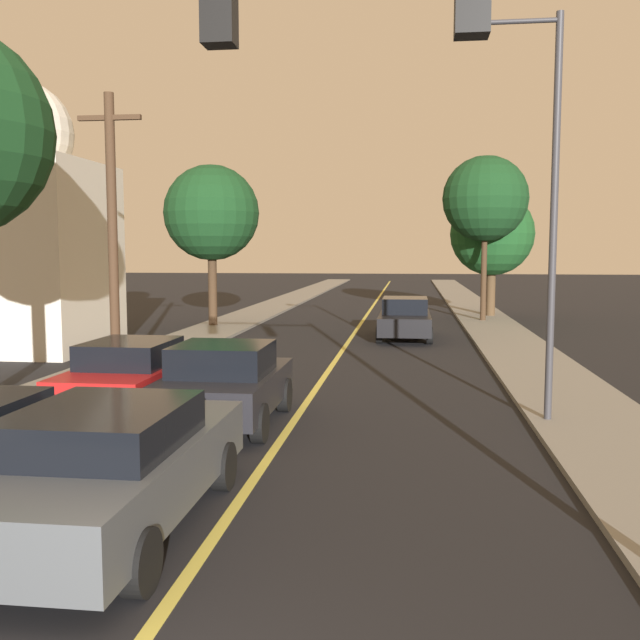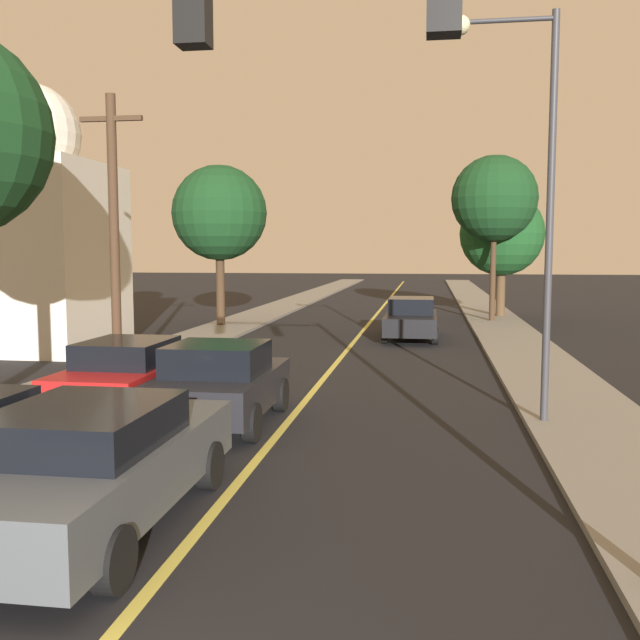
{
  "view_description": "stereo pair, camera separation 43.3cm",
  "coord_description": "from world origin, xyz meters",
  "px_view_note": "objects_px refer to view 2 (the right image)",
  "views": [
    {
      "loc": [
        2.23,
        -3.71,
        3.32
      ],
      "look_at": [
        0.0,
        13.77,
        1.6
      ],
      "focal_mm": 40.0,
      "sensor_mm": 36.0,
      "label": 1
    },
    {
      "loc": [
        2.65,
        -3.65,
        3.32
      ],
      "look_at": [
        0.0,
        13.77,
        1.6
      ],
      "focal_mm": 40.0,
      "sensor_mm": 36.0,
      "label": 2
    }
  ],
  "objects_px": {
    "car_near_lane_front": "(93,463)",
    "traffic_signal_mast": "(489,91)",
    "streetlamp_right": "(527,164)",
    "car_near_lane_second": "(219,383)",
    "tree_left_far": "(219,213)",
    "tree_right_near": "(495,199)",
    "utility_pole_left": "(114,232)",
    "tree_right_far": "(502,234)",
    "car_outer_lane_second": "(131,377)",
    "domed_building_left": "(32,232)",
    "car_far_oncoming": "(411,318)"
  },
  "relations": [
    {
      "from": "car_near_lane_front",
      "to": "car_far_oncoming",
      "type": "xyz_separation_m",
      "value": [
        3.29,
        19.12,
        -0.02
      ]
    },
    {
      "from": "streetlamp_right",
      "to": "tree_left_far",
      "type": "xyz_separation_m",
      "value": [
        -10.66,
        16.05,
        -0.0
      ]
    },
    {
      "from": "tree_left_far",
      "to": "car_near_lane_front",
      "type": "bearing_deg",
      "value": -77.25
    },
    {
      "from": "tree_right_near",
      "to": "tree_right_far",
      "type": "bearing_deg",
      "value": 76.18
    },
    {
      "from": "utility_pole_left",
      "to": "tree_right_far",
      "type": "height_order",
      "value": "utility_pole_left"
    },
    {
      "from": "traffic_signal_mast",
      "to": "utility_pole_left",
      "type": "xyz_separation_m",
      "value": [
        -8.28,
        9.97,
        -0.99
      ]
    },
    {
      "from": "car_near_lane_front",
      "to": "domed_building_left",
      "type": "distance_m",
      "value": 17.39
    },
    {
      "from": "streetlamp_right",
      "to": "car_near_lane_front",
      "type": "bearing_deg",
      "value": -133.49
    },
    {
      "from": "car_near_lane_front",
      "to": "car_near_lane_second",
      "type": "bearing_deg",
      "value": 90.0
    },
    {
      "from": "car_near_lane_front",
      "to": "traffic_signal_mast",
      "type": "distance_m",
      "value": 6.02
    },
    {
      "from": "streetlamp_right",
      "to": "tree_right_far",
      "type": "bearing_deg",
      "value": 85.48
    },
    {
      "from": "car_near_lane_second",
      "to": "streetlamp_right",
      "type": "xyz_separation_m",
      "value": [
        5.68,
        0.79,
        4.1
      ]
    },
    {
      "from": "car_outer_lane_second",
      "to": "traffic_signal_mast",
      "type": "xyz_separation_m",
      "value": [
        6.42,
        -6.5,
        3.99
      ]
    },
    {
      "from": "car_near_lane_second",
      "to": "tree_right_far",
      "type": "xyz_separation_m",
      "value": [
        7.43,
        22.94,
        3.32
      ]
    },
    {
      "from": "car_near_lane_front",
      "to": "domed_building_left",
      "type": "height_order",
      "value": "domed_building_left"
    },
    {
      "from": "traffic_signal_mast",
      "to": "streetlamp_right",
      "type": "distance_m",
      "value": 6.94
    },
    {
      "from": "traffic_signal_mast",
      "to": "tree_right_near",
      "type": "bearing_deg",
      "value": 84.87
    },
    {
      "from": "car_outer_lane_second",
      "to": "domed_building_left",
      "type": "xyz_separation_m",
      "value": [
        -7.2,
        8.78,
        3.13
      ]
    },
    {
      "from": "car_near_lane_second",
      "to": "traffic_signal_mast",
      "type": "height_order",
      "value": "traffic_signal_mast"
    },
    {
      "from": "tree_left_far",
      "to": "tree_right_near",
      "type": "bearing_deg",
      "value": 17.11
    },
    {
      "from": "traffic_signal_mast",
      "to": "tree_left_far",
      "type": "relative_size",
      "value": 0.95
    },
    {
      "from": "tree_left_far",
      "to": "traffic_signal_mast",
      "type": "bearing_deg",
      "value": -67.61
    },
    {
      "from": "car_near_lane_front",
      "to": "domed_building_left",
      "type": "bearing_deg",
      "value": 122.47
    },
    {
      "from": "car_near_lane_front",
      "to": "car_far_oncoming",
      "type": "height_order",
      "value": "car_far_oncoming"
    },
    {
      "from": "car_near_lane_front",
      "to": "utility_pole_left",
      "type": "relative_size",
      "value": 0.71
    },
    {
      "from": "tree_left_far",
      "to": "streetlamp_right",
      "type": "bearing_deg",
      "value": -56.4
    },
    {
      "from": "tree_left_far",
      "to": "tree_right_far",
      "type": "relative_size",
      "value": 1.13
    },
    {
      "from": "car_near_lane_second",
      "to": "tree_left_far",
      "type": "bearing_deg",
      "value": 106.49
    },
    {
      "from": "car_near_lane_second",
      "to": "domed_building_left",
      "type": "distance_m",
      "value": 13.39
    },
    {
      "from": "car_near_lane_front",
      "to": "utility_pole_left",
      "type": "bearing_deg",
      "value": 112.84
    },
    {
      "from": "tree_right_near",
      "to": "tree_right_far",
      "type": "xyz_separation_m",
      "value": [
        0.61,
        2.47,
        -1.54
      ]
    },
    {
      "from": "utility_pole_left",
      "to": "tree_left_far",
      "type": "height_order",
      "value": "utility_pole_left"
    },
    {
      "from": "car_near_lane_front",
      "to": "traffic_signal_mast",
      "type": "relative_size",
      "value": 0.76
    },
    {
      "from": "streetlamp_right",
      "to": "tree_right_near",
      "type": "height_order",
      "value": "streetlamp_right"
    },
    {
      "from": "car_near_lane_second",
      "to": "car_near_lane_front",
      "type": "bearing_deg",
      "value": -90.0
    },
    {
      "from": "car_near_lane_second",
      "to": "domed_building_left",
      "type": "xyz_separation_m",
      "value": [
        -9.18,
        9.23,
        3.12
      ]
    },
    {
      "from": "tree_left_far",
      "to": "tree_right_near",
      "type": "height_order",
      "value": "tree_right_near"
    },
    {
      "from": "tree_right_near",
      "to": "domed_building_left",
      "type": "height_order",
      "value": "domed_building_left"
    },
    {
      "from": "car_near_lane_second",
      "to": "tree_right_near",
      "type": "bearing_deg",
      "value": 71.56
    },
    {
      "from": "car_outer_lane_second",
      "to": "streetlamp_right",
      "type": "height_order",
      "value": "streetlamp_right"
    },
    {
      "from": "car_near_lane_front",
      "to": "streetlamp_right",
      "type": "distance_m",
      "value": 9.22
    },
    {
      "from": "car_near_lane_second",
      "to": "car_far_oncoming",
      "type": "distance_m",
      "value": 14.3
    },
    {
      "from": "tree_left_far",
      "to": "tree_right_near",
      "type": "relative_size",
      "value": 0.91
    },
    {
      "from": "car_far_oncoming",
      "to": "car_near_lane_second",
      "type": "bearing_deg",
      "value": 76.71
    },
    {
      "from": "car_near_lane_second",
      "to": "streetlamp_right",
      "type": "bearing_deg",
      "value": 7.87
    },
    {
      "from": "car_near_lane_second",
      "to": "car_far_oncoming",
      "type": "xyz_separation_m",
      "value": [
        3.29,
        13.92,
        -0.03
      ]
    },
    {
      "from": "traffic_signal_mast",
      "to": "streetlamp_right",
      "type": "relative_size",
      "value": 0.86
    },
    {
      "from": "tree_left_far",
      "to": "tree_right_near",
      "type": "xyz_separation_m",
      "value": [
        11.81,
        3.63,
        0.75
      ]
    },
    {
      "from": "car_near_lane_second",
      "to": "car_outer_lane_second",
      "type": "xyz_separation_m",
      "value": [
        -1.98,
        0.45,
        -0.01
      ]
    },
    {
      "from": "car_near_lane_second",
      "to": "utility_pole_left",
      "type": "height_order",
      "value": "utility_pole_left"
    }
  ]
}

